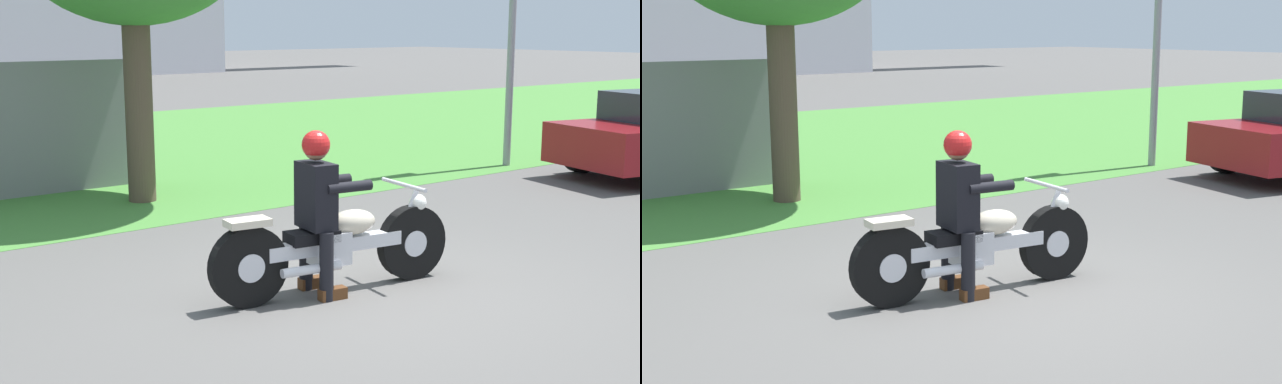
% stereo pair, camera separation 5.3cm
% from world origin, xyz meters
% --- Properties ---
extents(ground, '(120.00, 120.00, 0.00)m').
position_xyz_m(ground, '(0.00, 0.00, 0.00)').
color(ground, '#565451').
extents(grass_verge, '(60.00, 12.00, 0.01)m').
position_xyz_m(grass_verge, '(0.00, 9.33, 0.00)').
color(grass_verge, '#478438').
rests_on(grass_verge, ground).
extents(motorcycle_lead, '(2.29, 0.69, 0.90)m').
position_xyz_m(motorcycle_lead, '(-0.22, 0.22, 0.41)').
color(motorcycle_lead, black).
rests_on(motorcycle_lead, ground).
extents(rider_lead, '(0.60, 0.52, 1.42)m').
position_xyz_m(rider_lead, '(-0.39, 0.24, 0.83)').
color(rider_lead, black).
rests_on(rider_lead, ground).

